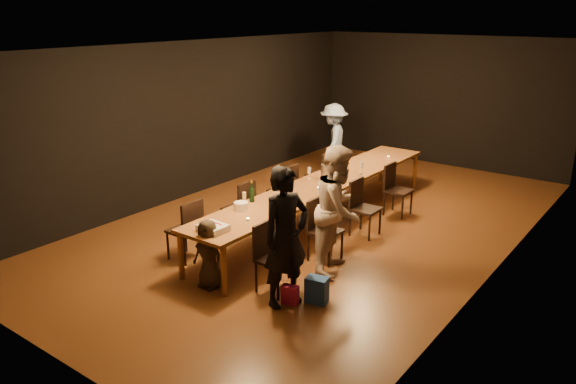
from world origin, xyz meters
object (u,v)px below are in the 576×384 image
Objects in this scene: chair_right_0 at (275,259)px; chair_left_0 at (184,229)px; chair_left_3 at (319,174)px; child at (208,254)px; birthday_cake at (213,228)px; chair_right_2 at (366,208)px; woman_tan at (338,209)px; plate_stack at (241,206)px; man_blue at (333,141)px; ice_bucket at (327,171)px; chair_right_1 at (326,231)px; chair_right_3 at (398,190)px; champagne_bottle at (252,191)px; chair_left_1 at (238,207)px; table at (322,185)px; woman_birthday at (286,237)px; chair_left_2 at (283,189)px.

chair_right_0 is 1.00× the size of chair_left_0.
child reaches higher than chair_left_3.
chair_right_0 is 0.93m from birthday_cake.
woman_tan reaches higher than chair_right_2.
man_blue is at bearing 104.87° from plate_stack.
ice_bucket reaches higher than plate_stack.
chair_right_1 is 4.45× the size of plate_stack.
man_blue is at bearing 107.97° from birthday_cake.
man_blue reaches higher than ice_bucket.
chair_right_1 is 1.00× the size of chair_right_3.
chair_left_3 is 2.77m from champagne_bottle.
chair_left_0 is at bearing 164.82° from birthday_cake.
chair_left_1 is 1.75m from birthday_cake.
chair_left_0 is 3.60m from chair_left_3.
table is at bearing 93.44° from birthday_cake.
woman_birthday is 1.83m from champagne_bottle.
chair_right_3 is 2.08m from chair_left_2.
chair_right_1 is 0.52× the size of woman_birthday.
table is 1.86m from plate_stack.
woman_birthday is (2.00, -2.57, 0.43)m from chair_left_2.
champagne_bottle is (0.53, -1.48, 0.46)m from chair_left_2.
chair_right_1 is 4.36m from man_blue.
chair_left_3 is 4.45× the size of plate_stack.
champagne_bottle is (1.06, -4.00, 0.11)m from man_blue.
table is 0.88m from chair_left_2.
chair_right_0 is 1.70m from chair_left_0.
chair_right_1 reaches higher than plate_stack.
birthday_cake is at bearing 112.98° from woman_birthday.
chair_left_3 is 0.52× the size of woman_birthday.
child is 4.00× the size of ice_bucket.
child is 4.57× the size of plate_stack.
chair_right_0 is 1.00× the size of chair_right_1.
champagne_bottle is (-0.10, 0.37, 0.11)m from plate_stack.
chair_left_2 is 3.29m from woman_birthday.
child is (0.91, -0.43, 0.01)m from chair_left_0.
chair_right_0 is at bearing -144.69° from chair_left_2.
plate_stack is (-1.36, -0.50, -0.10)m from woman_tan.
chair_right_2 is at bearing -35.31° from chair_left_0.
chair_left_1 is 0.75m from champagne_bottle.
chair_left_0 is 3.90× the size of ice_bucket.
woman_tan is at bearing 17.18° from woman_birthday.
champagne_bottle reaches higher than chair_left_1.
chair_left_2 is 2.84m from birthday_cake.
chair_right_0 reaches higher than birthday_cake.
chair_left_0 is 1.00× the size of chair_left_1.
chair_right_0 is 0.51× the size of woman_tan.
birthday_cake is at bearing -7.20° from man_blue.
chair_right_1 is 0.56m from woman_tan.
woman_tan reaches higher than chair_right_0.
chair_right_0 is (0.85, -2.40, -0.24)m from table.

